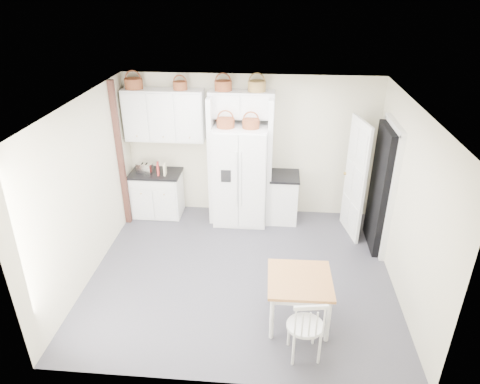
{
  "coord_description": "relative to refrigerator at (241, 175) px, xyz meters",
  "views": [
    {
      "loc": [
        0.43,
        -5.27,
        4.06
      ],
      "look_at": [
        -0.05,
        0.4,
        1.18
      ],
      "focal_mm": 32.0,
      "sensor_mm": 36.0,
      "label": 1
    }
  ],
  "objects": [
    {
      "name": "basket_upper_a",
      "position": [
        -1.84,
        0.19,
        1.53
      ],
      "size": [
        0.31,
        0.31,
        0.17
      ],
      "primitive_type": "cylinder",
      "color": "brown",
      "rests_on": "upper_cabinet"
    },
    {
      "name": "dining_table",
      "position": [
        0.97,
        -2.57,
        -0.57
      ],
      "size": [
        0.82,
        0.82,
        0.67
      ],
      "primitive_type": "cube",
      "rotation": [
        0.0,
        0.0,
        0.02
      ],
      "color": "#A5572C",
      "rests_on": "floor"
    },
    {
      "name": "toaster",
      "position": [
        -1.74,
        0.0,
        0.05
      ],
      "size": [
        0.31,
        0.22,
        0.19
      ],
      "primitive_type": "cube",
      "rotation": [
        0.0,
        0.0,
        -0.21
      ],
      "color": "silver",
      "rests_on": "counter_left"
    },
    {
      "name": "base_cab_right",
      "position": [
        0.79,
        0.06,
        -0.47
      ],
      "size": [
        0.49,
        0.59,
        0.86
      ],
      "primitive_type": "cube",
      "color": "white",
      "rests_on": "floor"
    },
    {
      "name": "fridge_panel_right",
      "position": [
        0.51,
        0.06,
        0.25
      ],
      "size": [
        0.08,
        0.6,
        2.3
      ],
      "primitive_type": "cube",
      "color": "white",
      "rests_on": "floor"
    },
    {
      "name": "basket_bridge_b",
      "position": [
        0.25,
        0.19,
        1.53
      ],
      "size": [
        0.3,
        0.3,
        0.17
      ],
      "primitive_type": "cylinder",
      "color": "olive",
      "rests_on": "bridge_cabinet"
    },
    {
      "name": "cookbook_red",
      "position": [
        -1.49,
        -0.02,
        0.07
      ],
      "size": [
        0.06,
        0.15,
        0.23
      ],
      "primitive_type": "cube",
      "rotation": [
        0.0,
        0.0,
        0.21
      ],
      "color": "#B52E2A",
      "rests_on": "counter_left"
    },
    {
      "name": "ceiling",
      "position": [
        0.15,
        -1.64,
        1.7
      ],
      "size": [
        4.5,
        4.5,
        0.0
      ],
      "primitive_type": "plane",
      "color": "white",
      "rests_on": "wall_back"
    },
    {
      "name": "wall_right",
      "position": [
        2.4,
        -1.64,
        0.4
      ],
      "size": [
        0.0,
        4.0,
        4.0
      ],
      "primitive_type": "plane",
      "rotation": [
        1.57,
        0.0,
        -1.57
      ],
      "color": "beige",
      "rests_on": "floor"
    },
    {
      "name": "bridge_cabinet",
      "position": [
        0.0,
        0.19,
        1.22
      ],
      "size": [
        1.12,
        0.34,
        0.45
      ],
      "primitive_type": "cube",
      "color": "white",
      "rests_on": "wall_back"
    },
    {
      "name": "fridge_panel_left",
      "position": [
        -0.51,
        0.06,
        0.25
      ],
      "size": [
        0.08,
        0.6,
        2.3
      ],
      "primitive_type": "cube",
      "color": "white",
      "rests_on": "floor"
    },
    {
      "name": "windsor_chair",
      "position": [
        1.02,
        -3.15,
        -0.46
      ],
      "size": [
        0.49,
        0.46,
        0.89
      ],
      "primitive_type": "cube",
      "rotation": [
        0.0,
        0.0,
        0.15
      ],
      "color": "white",
      "rests_on": "floor"
    },
    {
      "name": "base_cab_left",
      "position": [
        -1.57,
        0.06,
        -0.49
      ],
      "size": [
        0.88,
        0.56,
        0.82
      ],
      "primitive_type": "cube",
      "color": "white",
      "rests_on": "floor"
    },
    {
      "name": "basket_fridge_b",
      "position": [
        0.18,
        -0.1,
        0.98
      ],
      "size": [
        0.29,
        0.29,
        0.15
      ],
      "primitive_type": "cylinder",
      "color": "brown",
      "rests_on": "refrigerator"
    },
    {
      "name": "basket_bridge_a",
      "position": [
        -0.31,
        0.19,
        1.53
      ],
      "size": [
        0.29,
        0.29,
        0.16
      ],
      "primitive_type": "cylinder",
      "color": "brown",
      "rests_on": "bridge_cabinet"
    },
    {
      "name": "basket_fridge_a",
      "position": [
        -0.24,
        -0.1,
        0.98
      ],
      "size": [
        0.3,
        0.3,
        0.16
      ],
      "primitive_type": "cylinder",
      "color": "brown",
      "rests_on": "refrigerator"
    },
    {
      "name": "doorway_void",
      "position": [
        2.31,
        -0.64,
        0.12
      ],
      "size": [
        0.18,
        0.85,
        2.05
      ],
      "primitive_type": "cube",
      "color": "black",
      "rests_on": "floor"
    },
    {
      "name": "basket_upper_c",
      "position": [
        -1.04,
        0.19,
        1.52
      ],
      "size": [
        0.24,
        0.24,
        0.14
      ],
      "primitive_type": "cylinder",
      "color": "brown",
      "rests_on": "upper_cabinet"
    },
    {
      "name": "cookbook_cream",
      "position": [
        -1.36,
        -0.02,
        0.07
      ],
      "size": [
        0.04,
        0.15,
        0.23
      ],
      "primitive_type": "cube",
      "rotation": [
        0.0,
        0.0,
        0.06
      ],
      "color": "beige",
      "rests_on": "counter_left"
    },
    {
      "name": "door_slab",
      "position": [
        1.95,
        -0.31,
        0.12
      ],
      "size": [
        0.21,
        0.79,
        2.05
      ],
      "primitive_type": "cube",
      "rotation": [
        0.0,
        0.0,
        -1.36
      ],
      "color": "white",
      "rests_on": "floor"
    },
    {
      "name": "refrigerator",
      "position": [
        0.0,
        0.0,
        0.0
      ],
      "size": [
        0.93,
        0.75,
        1.8
      ],
      "primitive_type": "cube",
      "color": "white",
      "rests_on": "floor"
    },
    {
      "name": "floor",
      "position": [
        0.15,
        -1.64,
        -0.9
      ],
      "size": [
        4.5,
        4.5,
        0.0
      ],
      "primitive_type": "plane",
      "color": "#42414A",
      "rests_on": "ground"
    },
    {
      "name": "trim_post",
      "position": [
        -2.05,
        -0.29,
        0.4
      ],
      "size": [
        0.09,
        0.09,
        2.6
      ],
      "primitive_type": "cube",
      "color": "#3A1E18",
      "rests_on": "floor"
    },
    {
      "name": "wall_left",
      "position": [
        -2.1,
        -1.64,
        0.4
      ],
      "size": [
        0.0,
        4.0,
        4.0
      ],
      "primitive_type": "plane",
      "rotation": [
        1.57,
        0.0,
        1.57
      ],
      "color": "beige",
      "rests_on": "floor"
    },
    {
      "name": "counter_left",
      "position": [
        -1.57,
        0.06,
        -0.06
      ],
      "size": [
        0.92,
        0.6,
        0.04
      ],
      "primitive_type": "cube",
      "color": "black",
      "rests_on": "base_cab_left"
    },
    {
      "name": "counter_right",
      "position": [
        0.79,
        0.06,
        -0.02
      ],
      "size": [
        0.53,
        0.62,
        0.04
      ],
      "primitive_type": "cube",
      "color": "black",
      "rests_on": "base_cab_right"
    },
    {
      "name": "wall_back",
      "position": [
        0.15,
        0.36,
        0.4
      ],
      "size": [
        4.5,
        0.0,
        4.5
      ],
      "primitive_type": "plane",
      "rotation": [
        1.57,
        0.0,
        0.0
      ],
      "color": "beige",
      "rests_on": "floor"
    },
    {
      "name": "upper_cabinet",
      "position": [
        -1.35,
        0.19,
        1.0
      ],
      "size": [
        1.4,
        0.34,
        0.9
      ],
      "primitive_type": "cube",
      "color": "white",
      "rests_on": "wall_back"
    }
  ]
}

